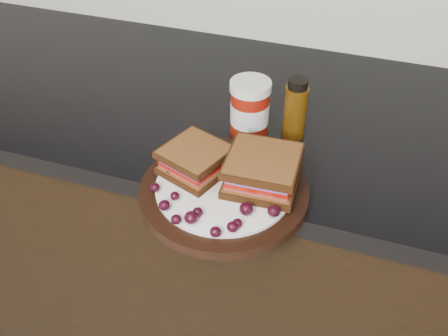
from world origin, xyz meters
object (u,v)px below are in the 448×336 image
Objects in this scene: sandwich_left at (195,160)px; oil_bottle at (295,109)px; plate at (224,192)px; condiment_jar at (250,108)px.

sandwich_left is 0.82× the size of oil_bottle.
oil_bottle is (0.07, 0.21, 0.05)m from plate.
oil_bottle reaches higher than sandwich_left.
condiment_jar reaches higher than plate.
plate is 2.49× the size of condiment_jar.
plate is 0.07m from sandwich_left.
plate is 2.83× the size of sandwich_left.
oil_bottle is at bearing 71.14° from plate.
oil_bottle is (0.13, 0.19, 0.01)m from sandwich_left.
condiment_jar is 0.08m from oil_bottle.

